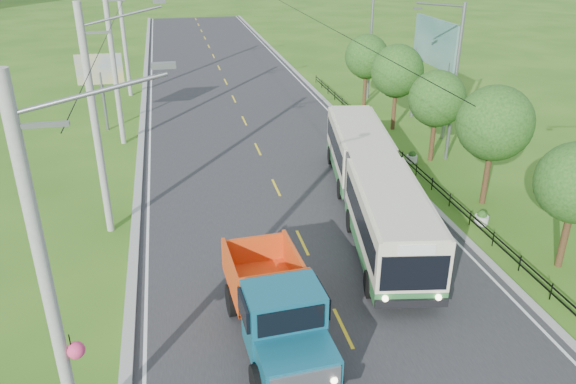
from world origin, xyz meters
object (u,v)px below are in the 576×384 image
object	(u,v)px
pole_mid	(114,64)
tree_fifth	(397,73)
pole_nearest	(50,286)
tree_fourth	(437,101)
pole_near	(96,123)
planter_near	(482,218)
tree_third	(494,126)
streetlight_mid	(453,78)
tree_back	(367,58)
billboard_left	(100,74)
tree_second	(575,186)
dump_truck	(276,305)
planter_far	(367,118)
pole_far	(124,33)
planter_mid	(412,157)
billboard_right	(434,50)
bus	(373,181)

from	to	relation	value
pole_mid	tree_fifth	xyz separation A→B (m)	(18.12, -0.86, -1.24)
pole_nearest	tree_fourth	distance (m)	24.96
pole_near	planter_near	distance (m)	17.79
tree_third	streetlight_mid	world-z (taller)	streetlight_mid
tree_back	billboard_left	size ratio (longest dim) A/B	1.06
pole_near	streetlight_mid	bearing A→B (deg)	14.81
tree_second	dump_truck	world-z (taller)	tree_second
planter_far	tree_fourth	bearing A→B (deg)	-80.92
tree_third	planter_near	bearing A→B (deg)	-120.41
tree_fourth	billboard_left	distance (m)	21.72
pole_far	tree_third	xyz separation A→B (m)	(18.12, -24.86, -1.11)
planter_far	streetlight_mid	bearing A→B (deg)	-75.68
streetlight_mid	planter_mid	xyz separation A→B (m)	(-2.04, -0.00, -4.62)
tree_fourth	billboard_right	world-z (taller)	billboard_right
tree_third	dump_truck	world-z (taller)	tree_third
tree_fourth	pole_nearest	bearing A→B (deg)	-136.55
pole_mid	tree_second	size ratio (longest dim) A/B	1.89
tree_fifth	streetlight_mid	xyz separation A→B (m)	(0.79, -6.14, 1.05)
tree_third	billboard_right	world-z (taller)	billboard_right
tree_second	bus	xyz separation A→B (m)	(-6.06, 5.69, -1.66)
pole_nearest	streetlight_mid	bearing A→B (deg)	42.00
pole_mid	pole_far	bearing A→B (deg)	90.00
planter_near	billboard_right	distance (m)	15.34
bus	billboard_left	bearing A→B (deg)	139.36
planter_far	bus	distance (m)	15.04
streetlight_mid	bus	distance (m)	9.71
tree_fourth	planter_far	size ratio (longest dim) A/B	8.06
pole_nearest	billboard_right	world-z (taller)	pole_nearest
pole_far	bus	size ratio (longest dim) A/B	0.62
billboard_right	pole_mid	bearing A→B (deg)	177.22
tree_second	planter_near	distance (m)	5.19
pole_near	pole_far	size ratio (longest dim) A/B	1.00
tree_second	planter_mid	world-z (taller)	tree_second
tree_fifth	planter_far	xyz separation A→B (m)	(-1.26, 1.86, -3.57)
bus	planter_far	bearing A→B (deg)	81.21
billboard_right	streetlight_mid	bearing A→B (deg)	-105.44
pole_mid	planter_mid	world-z (taller)	pole_mid
tree_fifth	billboard_right	distance (m)	2.87
planter_far	planter_mid	bearing A→B (deg)	-90.00
tree_third	planter_far	xyz separation A→B (m)	(-1.26, 13.86, -3.70)
pole_nearest	tree_fifth	world-z (taller)	pole_nearest
pole_near	planter_mid	distance (m)	18.23
tree_back	tree_fifth	bearing A→B (deg)	-90.00
planter_mid	pole_nearest	bearing A→B (deg)	-134.73
tree_fifth	billboard_left	bearing A→B (deg)	168.72
pole_far	tree_fifth	size ratio (longest dim) A/B	1.72
pole_mid	tree_fifth	bearing A→B (deg)	-2.71
pole_far	bus	world-z (taller)	pole_far
tree_fourth	pole_mid	bearing A→B (deg)	159.26
tree_back	bus	distance (m)	19.37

